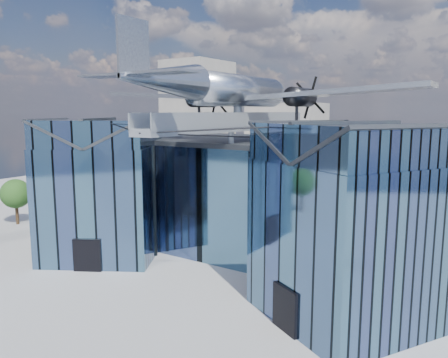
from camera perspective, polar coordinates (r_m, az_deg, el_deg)
The scene contains 4 objects.
ground_plane at distance 34.03m, azimuth -1.91°, elevation -12.51°, with size 120.00×120.00×0.00m, color gray.
museum at distance 37.22m, azimuth 3.26°, elevation -1.78°, with size 32.88×24.50×17.60m.
bg_towers at distance 78.17m, azimuth 21.16°, elevation 6.50°, with size 77.00×24.50×26.00m.
tree_side_w at distance 53.11m, azimuth -25.57°, elevation -1.76°, with size 4.20×4.20×5.05m.
Camera 1 is at (18.45, -25.77, 12.38)m, focal length 35.00 mm.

